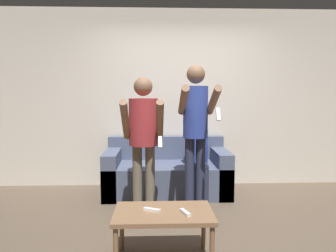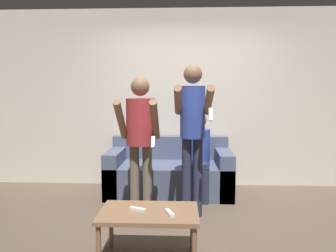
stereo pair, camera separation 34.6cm
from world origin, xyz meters
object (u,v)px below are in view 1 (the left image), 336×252
remote_far (152,210)px  person_standing_right (196,124)px  person_standing_left (143,131)px  coffee_table (163,217)px  remote_near (185,212)px  person_seated (197,150)px  couch (167,174)px

remote_far → person_standing_right: bearing=64.3°
person_standing_left → person_standing_right: 0.60m
coffee_table → remote_far: (-0.10, 0.01, 0.06)m
person_standing_left → remote_far: person_standing_left is taller
person_standing_left → remote_far: 1.17m
person_standing_right → remote_near: 1.28m
person_seated → coffee_table: 1.83m
coffee_table → remote_far: 0.11m
couch → remote_near: 2.00m
person_standing_right → remote_far: (-0.49, -1.02, -0.63)m
person_seated → remote_near: bearing=-100.3°
person_seated → remote_far: bearing=-109.2°
remote_far → coffee_table: bearing=-3.7°
person_standing_right → couch: bearing=108.4°
couch → person_standing_left: person_standing_left is taller
person_standing_left → person_standing_right: (0.60, -0.00, 0.08)m
couch → coffee_table: (-0.10, -1.93, 0.11)m
couch → coffee_table: 1.93m
remote_near → couch: bearing=92.3°
remote_near → person_seated: bearing=79.7°
person_standing_left → remote_far: size_ratio=10.65×
person_standing_right → coffee_table: person_standing_right is taller
person_standing_left → person_standing_right: person_standing_right is taller
remote_far → person_standing_left: bearing=95.8°
person_standing_left → coffee_table: person_standing_left is taller
couch → remote_near: size_ratio=11.31×
person_seated → coffee_table: person_seated is taller
person_standing_right → remote_near: size_ratio=11.39×
coffee_table → remote_near: bearing=-20.2°
person_standing_right → person_seated: 0.83m
coffee_table → remote_far: bearing=176.3°
person_standing_left → remote_near: 1.28m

